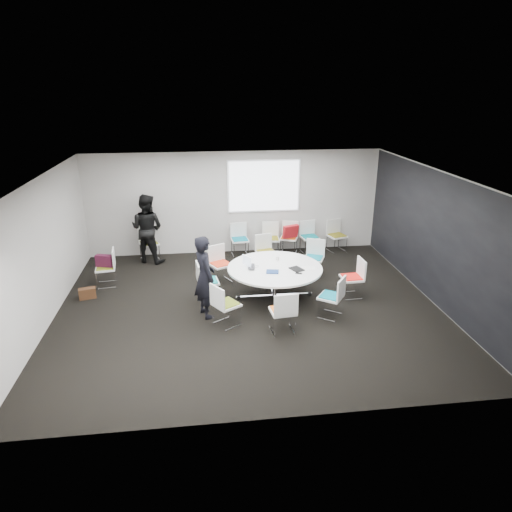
{
  "coord_description": "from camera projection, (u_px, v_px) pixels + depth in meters",
  "views": [
    {
      "loc": [
        -0.93,
        -8.67,
        4.47
      ],
      "look_at": [
        0.2,
        0.4,
        1.0
      ],
      "focal_mm": 32.0,
      "sensor_mm": 36.0,
      "label": 1
    }
  ],
  "objects": [
    {
      "name": "person_back",
      "position": [
        147.0,
        228.0,
        11.92
      ],
      "size": [
        1.09,
        0.99,
        1.83
      ],
      "primitive_type": "imported",
      "rotation": [
        0.0,
        0.0,
        2.73
      ],
      "color": "black",
      "rests_on": "ground"
    },
    {
      "name": "chair_back_a",
      "position": [
        240.0,
        245.0,
        12.59
      ],
      "size": [
        0.5,
        0.49,
        0.88
      ],
      "rotation": [
        0.0,
        0.0,
        3.24
      ],
      "color": "silver",
      "rests_on": "ground"
    },
    {
      "name": "chair_back_e",
      "position": [
        336.0,
        242.0,
        12.91
      ],
      "size": [
        0.57,
        0.56,
        0.88
      ],
      "rotation": [
        0.0,
        0.0,
        3.44
      ],
      "color": "silver",
      "rests_on": "ground"
    },
    {
      "name": "conference_table",
      "position": [
        275.0,
        276.0,
        9.97
      ],
      "size": [
        2.06,
        2.06,
        0.73
      ],
      "color": "silver",
      "rests_on": "ground"
    },
    {
      "name": "chair_ring_h",
      "position": [
        331.0,
        304.0,
        9.23
      ],
      "size": [
        0.63,
        0.64,
        0.88
      ],
      "rotation": [
        0.0,
        0.0,
        7.23
      ],
      "color": "silver",
      "rests_on": "ground"
    },
    {
      "name": "chair_ring_g",
      "position": [
        283.0,
        319.0,
        8.65
      ],
      "size": [
        0.5,
        0.49,
        0.88
      ],
      "rotation": [
        0.0,
        0.0,
        6.38
      ],
      "color": "silver",
      "rests_on": "ground"
    },
    {
      "name": "room_shell",
      "position": [
        253.0,
        245.0,
        9.25
      ],
      "size": [
        8.08,
        7.08,
        2.88
      ],
      "color": "black",
      "rests_on": "ground"
    },
    {
      "name": "chair_ring_d",
      "position": [
        221.0,
        271.0,
        10.88
      ],
      "size": [
        0.61,
        0.61,
        0.88
      ],
      "rotation": [
        0.0,
        0.0,
        3.62
      ],
      "color": "silver",
      "rests_on": "ground"
    },
    {
      "name": "person_main",
      "position": [
        205.0,
        277.0,
        9.09
      ],
      "size": [
        0.6,
        0.73,
        1.71
      ],
      "primitive_type": "imported",
      "rotation": [
        0.0,
        0.0,
        1.93
      ],
      "color": "black",
      "rests_on": "ground"
    },
    {
      "name": "cup",
      "position": [
        277.0,
        258.0,
        10.28
      ],
      "size": [
        0.08,
        0.08,
        0.09
      ],
      "primitive_type": "cylinder",
      "color": "white",
      "rests_on": "conference_table"
    },
    {
      "name": "chair_back_d",
      "position": [
        309.0,
        243.0,
        12.8
      ],
      "size": [
        0.52,
        0.51,
        0.88
      ],
      "rotation": [
        0.0,
        0.0,
        3.3
      ],
      "color": "silver",
      "rests_on": "ground"
    },
    {
      "name": "chair_ring_f",
      "position": [
        226.0,
        312.0,
        8.91
      ],
      "size": [
        0.62,
        0.63,
        0.88
      ],
      "rotation": [
        0.0,
        0.0,
        5.28
      ],
      "color": "silver",
      "rests_on": "ground"
    },
    {
      "name": "phone",
      "position": [
        299.0,
        273.0,
        9.57
      ],
      "size": [
        0.16,
        0.11,
        0.01
      ],
      "primitive_type": "cube",
      "rotation": [
        0.0,
        0.0,
        -0.35
      ],
      "color": "black",
      "rests_on": "conference_table"
    },
    {
      "name": "notebook_black",
      "position": [
        297.0,
        269.0,
        9.77
      ],
      "size": [
        0.32,
        0.36,
        0.02
      ],
      "primitive_type": "cube",
      "rotation": [
        0.0,
        0.0,
        0.42
      ],
      "color": "black",
      "rests_on": "conference_table"
    },
    {
      "name": "chair_back_c",
      "position": [
        289.0,
        243.0,
        12.75
      ],
      "size": [
        0.59,
        0.58,
        0.88
      ],
      "rotation": [
        0.0,
        0.0,
        2.78
      ],
      "color": "silver",
      "rests_on": "ground"
    },
    {
      "name": "laptop_lid",
      "position": [
        247.0,
        261.0,
        9.89
      ],
      "size": [
        0.16,
        0.27,
        0.22
      ],
      "primitive_type": "cube",
      "rotation": [
        0.0,
        0.0,
        2.09
      ],
      "color": "silver",
      "rests_on": "conference_table"
    },
    {
      "name": "chair_back_b",
      "position": [
        271.0,
        245.0,
        12.66
      ],
      "size": [
        0.5,
        0.48,
        0.88
      ],
      "rotation": [
        0.0,
        0.0,
        3.06
      ],
      "color": "silver",
      "rests_on": "ground"
    },
    {
      "name": "projection_screen",
      "position": [
        264.0,
        186.0,
        12.38
      ],
      "size": [
        1.9,
        0.03,
        1.35
      ],
      "primitive_type": "cube",
      "color": "white",
      "rests_on": "room_shell"
    },
    {
      "name": "chair_ring_e",
      "position": [
        208.0,
        289.0,
        9.94
      ],
      "size": [
        0.5,
        0.51,
        0.88
      ],
      "rotation": [
        0.0,
        0.0,
        4.84
      ],
      "color": "silver",
      "rests_on": "ground"
    },
    {
      "name": "chair_ring_b",
      "position": [
        313.0,
        265.0,
        11.26
      ],
      "size": [
        0.61,
        0.6,
        0.88
      ],
      "rotation": [
        0.0,
        0.0,
        2.7
      ],
      "color": "silver",
      "rests_on": "ground"
    },
    {
      "name": "papers_front",
      "position": [
        308.0,
        268.0,
        9.84
      ],
      "size": [
        0.33,
        0.25,
        0.0
      ],
      "primitive_type": "cube",
      "rotation": [
        0.0,
        0.0,
        -0.15
      ],
      "color": "silver",
      "rests_on": "conference_table"
    },
    {
      "name": "brown_bag",
      "position": [
        87.0,
        293.0,
        10.08
      ],
      "size": [
        0.39,
        0.24,
        0.24
      ],
      "primitive_type": "cube",
      "rotation": [
        0.0,
        0.0,
        0.25
      ],
      "color": "#432715",
      "rests_on": "ground"
    },
    {
      "name": "chair_ring_c",
      "position": [
        266.0,
        259.0,
        11.65
      ],
      "size": [
        0.56,
        0.55,
        0.88
      ],
      "rotation": [
        0.0,
        0.0,
        3.39
      ],
      "color": "silver",
      "rests_on": "ground"
    },
    {
      "name": "chair_person_back",
      "position": [
        149.0,
        249.0,
        12.3
      ],
      "size": [
        0.6,
        0.59,
        0.88
      ],
      "rotation": [
        0.0,
        0.0,
        3.53
      ],
      "color": "silver",
      "rests_on": "ground"
    },
    {
      "name": "chair_ring_a",
      "position": [
        352.0,
        285.0,
        10.13
      ],
      "size": [
        0.47,
        0.48,
        0.88
      ],
      "rotation": [
        0.0,
        0.0,
        1.62
      ],
      "color": "silver",
      "rests_on": "ground"
    },
    {
      "name": "papers_right",
      "position": [
        294.0,
        262.0,
        10.17
      ],
      "size": [
        0.35,
        0.37,
        0.0
      ],
      "primitive_type": "cube",
      "rotation": [
        0.0,
        0.0,
        0.88
      ],
      "color": "silver",
      "rests_on": "conference_table"
    },
    {
      "name": "red_jacket",
      "position": [
        291.0,
        231.0,
        12.39
      ],
      "size": [
        0.47,
        0.3,
        0.36
      ],
      "primitive_type": "cube",
      "rotation": [
        0.17,
        0.0,
        0.35
      ],
      "color": "#AA151B",
      "rests_on": "chair_back_c"
    },
    {
      "name": "maroon_bag",
      "position": [
        105.0,
        261.0,
        10.55
      ],
      "size": [
        0.42,
        0.24,
        0.28
      ],
      "primitive_type": "cube",
      "rotation": [
        0.0,
        0.0,
        -0.27
      ],
      "color": "#411126",
      "rests_on": "chair_spare_left"
    },
    {
      "name": "laptop",
      "position": [
        254.0,
        267.0,
        9.88
      ],
      "size": [
        0.26,
        0.38,
        0.03
      ],
      "primitive_type": "imported",
      "rotation": [
        0.0,
        0.0,
        1.47
      ],
      "color": "#333338",
      "rests_on": "conference_table"
    },
    {
      "name": "chair_spare_left",
      "position": [
        107.0,
        274.0,
        10.68
      ],
      "size": [
        0.5,
        0.51,
        0.88
      ],
      "rotation": [
        0.0,
        0.0,
        1.69
      ],
      "color": "silver",
      "rests_on": "ground"
    },
    {
      "name": "tablet_folio",
      "position": [
        272.0,
        272.0,
        9.63
      ],
      "size": [
        0.29,
        0.25,
        0.03
      ],
      "primitive_type": "cube",
      "rotation": [
        0.0,
        0.0,
        -0.19
      ],
      "color": "navy",
      "rests_on": "conference_table"
    }
  ]
}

